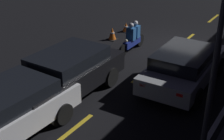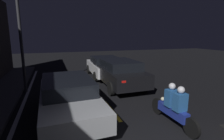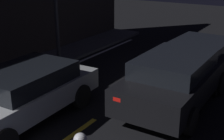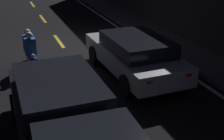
# 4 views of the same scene
# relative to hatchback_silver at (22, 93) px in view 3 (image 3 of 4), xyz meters

# --- Properties ---
(lane_dash_d) EXTENTS (2.00, 0.14, 0.01)m
(lane_dash_d) POSITION_rel_hatchback_silver_xyz_m (-0.06, -1.58, -0.74)
(lane_dash_d) COLOR gold
(lane_dash_d) RESTS_ON ground
(lane_dash_e) EXTENTS (2.00, 0.14, 0.01)m
(lane_dash_e) POSITION_rel_hatchback_silver_xyz_m (4.44, -1.58, -0.74)
(lane_dash_e) COLOR gold
(lane_dash_e) RESTS_ON ground
(hatchback_silver) EXTENTS (4.49, 2.07, 1.35)m
(hatchback_silver) POSITION_rel_hatchback_silver_xyz_m (0.00, 0.00, 0.00)
(hatchback_silver) COLOR #9EA0A5
(hatchback_silver) RESTS_ON ground
(van_black) EXTENTS (4.53, 2.01, 1.50)m
(van_black) POSITION_rel_hatchback_silver_xyz_m (2.89, -3.01, 0.07)
(van_black) COLOR black
(van_black) RESTS_ON ground
(sedan_white) EXTENTS (4.13, 2.14, 1.39)m
(sedan_white) POSITION_rel_hatchback_silver_xyz_m (5.39, -2.96, 0.01)
(sedan_white) COLOR silver
(sedan_white) RESTS_ON ground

